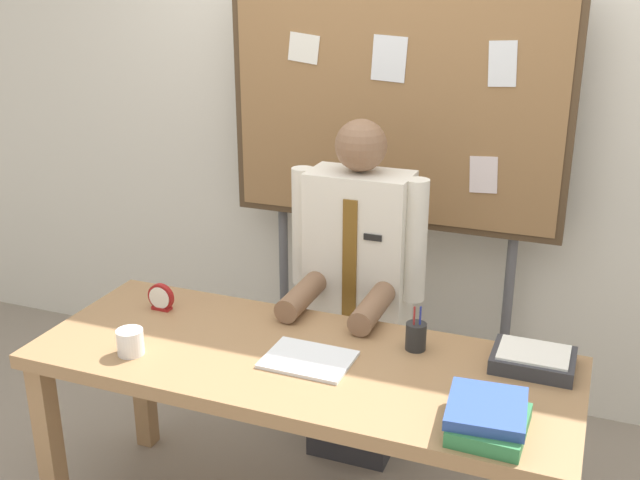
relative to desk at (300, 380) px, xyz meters
The scene contains 10 objects.
back_wall 1.43m from the desk, 90.00° to the left, with size 6.40×0.08×2.70m, color silver.
desk is the anchor object (origin of this frame).
person 0.59m from the desk, 90.00° to the left, with size 0.55×0.56×1.42m.
bulletin_board 1.26m from the desk, 89.99° to the left, with size 1.48×0.09×1.89m.
book_stack 0.69m from the desk, 17.06° to the right, with size 0.23×0.27×0.08m.
open_notebook 0.11m from the desk, 27.88° to the right, with size 0.28×0.22×0.01m, color white.
desk_clock 0.66m from the desk, 167.00° to the left, with size 0.10×0.04×0.10m.
coffee_mug 0.58m from the desk, 160.55° to the right, with size 0.09×0.09×0.09m, color white.
pen_holder 0.42m from the desk, 28.87° to the left, with size 0.07×0.07×0.16m.
paper_tray 0.77m from the desk, 15.87° to the left, with size 0.26×0.20×0.06m.
Camera 1 is at (0.87, -2.03, 1.95)m, focal length 42.11 mm.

